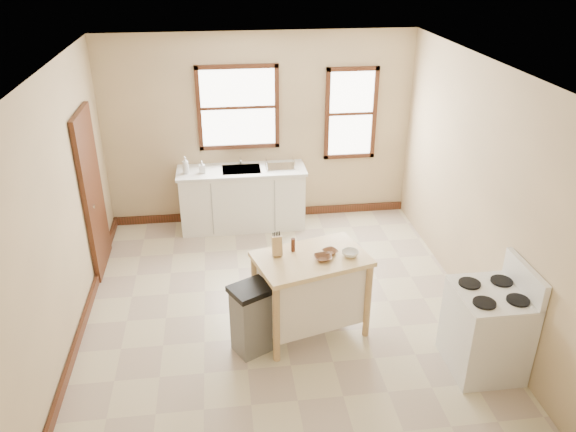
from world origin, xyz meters
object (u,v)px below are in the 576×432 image
at_px(pepper_grinder, 293,245).
at_px(bowl_b, 330,252).
at_px(dish_rack, 280,164).
at_px(gas_stove, 488,319).
at_px(trash_bin, 252,319).
at_px(soap_bottle_b, 202,167).
at_px(bowl_c, 350,253).
at_px(kitchen_island, 311,294).
at_px(soap_bottle_a, 185,165).
at_px(knife_block, 277,246).
at_px(bowl_a, 323,258).

relative_size(pepper_grinder, bowl_b, 0.98).
bearing_deg(dish_rack, gas_stove, -64.80).
relative_size(dish_rack, trash_bin, 0.53).
distance_m(soap_bottle_b, bowl_c, 3.01).
bearing_deg(dish_rack, trash_bin, -102.98).
height_order(soap_bottle_b, dish_rack, soap_bottle_b).
height_order(kitchen_island, bowl_c, bowl_c).
distance_m(soap_bottle_a, pepper_grinder, 2.70).
bearing_deg(soap_bottle_a, trash_bin, -92.11).
relative_size(bowl_b, gas_stove, 0.13).
bearing_deg(soap_bottle_a, bowl_b, -74.36).
relative_size(bowl_c, trash_bin, 0.23).
xyz_separation_m(soap_bottle_a, knife_block, (1.02, -2.48, -0.00)).
bearing_deg(gas_stove, pepper_grinder, 152.44).
bearing_deg(bowl_b, pepper_grinder, 165.80).
xyz_separation_m(pepper_grinder, bowl_c, (0.58, -0.17, -0.05)).
relative_size(soap_bottle_b, pepper_grinder, 1.20).
bearing_deg(gas_stove, trash_bin, 166.38).
distance_m(kitchen_island, bowl_a, 0.51).
distance_m(soap_bottle_b, gas_stove, 4.36).
bearing_deg(soap_bottle_b, gas_stove, -55.92).
relative_size(soap_bottle_a, gas_stove, 0.22).
xyz_separation_m(dish_rack, knife_block, (-0.33, -2.53, 0.07)).
distance_m(kitchen_island, bowl_c, 0.64).
xyz_separation_m(soap_bottle_b, bowl_c, (1.55, -2.58, -0.04)).
bearing_deg(soap_bottle_a, kitchen_island, -78.27).
distance_m(dish_rack, gas_stove, 3.81).
relative_size(soap_bottle_a, trash_bin, 0.32).
xyz_separation_m(trash_bin, gas_stove, (2.28, -0.55, 0.19)).
bearing_deg(trash_bin, dish_rack, 49.57).
distance_m(pepper_grinder, bowl_b, 0.40).
relative_size(soap_bottle_b, bowl_c, 1.02).
height_order(soap_bottle_b, bowl_a, soap_bottle_b).
distance_m(soap_bottle_b, trash_bin, 2.91).
height_order(soap_bottle_b, trash_bin, soap_bottle_b).
bearing_deg(bowl_a, soap_bottle_b, 115.52).
bearing_deg(gas_stove, soap_bottle_b, 129.59).
height_order(soap_bottle_a, bowl_a, soap_bottle_a).
distance_m(dish_rack, pepper_grinder, 2.48).
relative_size(knife_block, bowl_a, 1.10).
xyz_separation_m(soap_bottle_a, pepper_grinder, (1.20, -2.42, -0.03)).
height_order(soap_bottle_b, knife_block, knife_block).
xyz_separation_m(soap_bottle_a, trash_bin, (0.72, -2.81, -0.66)).
relative_size(soap_bottle_b, trash_bin, 0.23).
bearing_deg(soap_bottle_b, trash_bin, -85.55).
xyz_separation_m(soap_bottle_b, trash_bin, (0.49, -2.80, -0.62)).
bearing_deg(pepper_grinder, bowl_b, -14.20).
relative_size(pepper_grinder, bowl_c, 0.85).
distance_m(soap_bottle_a, trash_bin, 2.97).
relative_size(knife_block, bowl_b, 1.30).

